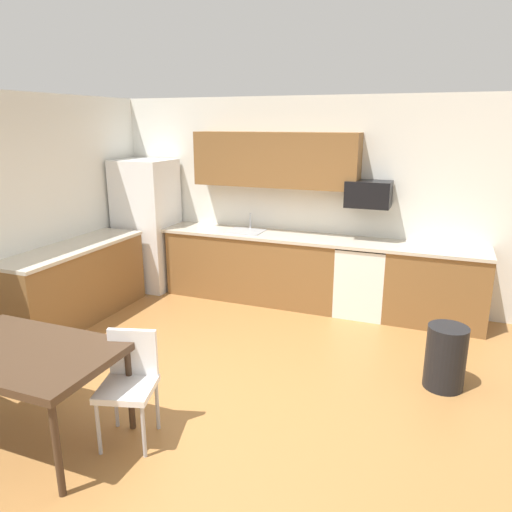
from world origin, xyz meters
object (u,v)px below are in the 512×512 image
Objects in this scene: microwave at (369,194)px; dining_table at (23,357)px; chair_near_table at (130,377)px; refrigerator at (147,225)px; trash_bin at (446,357)px; oven_range at (362,279)px.

dining_table is (-1.92, -3.61, -0.83)m from microwave.
refrigerator is at bearing 121.27° from chair_near_table.
dining_table reaches higher than trash_bin.
dining_table is 3.57m from trash_bin.
refrigerator is 1.33× the size of dining_table.
oven_range is 1.52× the size of trash_bin.
chair_near_table is at bearing 24.21° from dining_table.
trash_bin is at bearing -56.31° from oven_range.
microwave is at bearing 3.31° from refrigerator.
dining_table is at bearing -118.05° from microwave.
trash_bin is (2.95, 1.97, -0.39)m from dining_table.
refrigerator is 4.43m from trash_bin.
microwave is 0.90× the size of trash_bin.
chair_near_table is 1.42× the size of trash_bin.
dining_table is at bearing -70.86° from refrigerator.
trash_bin is at bearing 33.79° from dining_table.
chair_near_table reaches higher than trash_bin.
refrigerator reaches higher than trash_bin.
oven_range is 0.65× the size of dining_table.
dining_table is at bearing -146.21° from trash_bin.
oven_range is at bearing 69.06° from chair_near_table.
chair_near_table is at bearing -58.73° from refrigerator.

